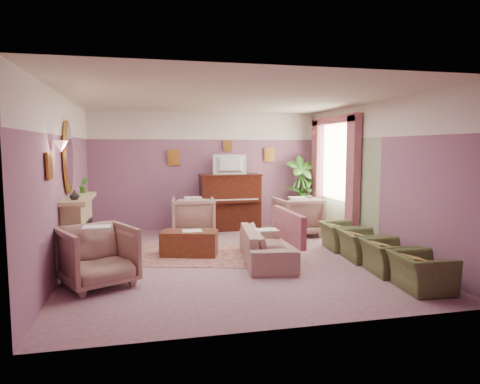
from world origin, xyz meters
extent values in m
cube|color=gray|center=(0.00, 0.00, 0.00)|extent=(5.50, 6.00, 0.01)
cube|color=beige|center=(0.00, 0.00, 2.80)|extent=(5.50, 6.00, 0.01)
cube|color=slate|center=(0.00, 3.00, 1.40)|extent=(5.50, 0.02, 2.80)
cube|color=slate|center=(0.00, -3.00, 1.40)|extent=(5.50, 0.02, 2.80)
cube|color=slate|center=(-2.75, 0.00, 1.40)|extent=(0.02, 6.00, 2.80)
cube|color=slate|center=(2.75, 0.00, 1.40)|extent=(0.02, 6.00, 2.80)
cube|color=silver|center=(0.00, 2.99, 2.47)|extent=(5.50, 0.01, 0.65)
cube|color=#99AD82|center=(2.73, 1.30, 1.07)|extent=(0.01, 3.00, 2.15)
cube|color=tan|center=(-2.59, 0.20, 0.55)|extent=(0.30, 1.40, 1.10)
cube|color=black|center=(-2.49, 0.20, 0.40)|extent=(0.18, 0.72, 0.68)
cube|color=#FF5906|center=(-2.45, 0.20, 0.22)|extent=(0.06, 0.54, 0.10)
cube|color=tan|center=(-2.56, 0.20, 1.12)|extent=(0.40, 1.55, 0.07)
cube|color=tan|center=(-2.39, 0.20, 0.01)|extent=(0.55, 1.50, 0.02)
ellipsoid|color=#AE7128|center=(-2.70, 0.20, 1.80)|extent=(0.04, 0.72, 1.20)
ellipsoid|color=white|center=(-2.67, 0.20, 1.80)|extent=(0.01, 0.60, 1.06)
cone|color=#FFAB97|center=(-2.62, -0.85, 1.98)|extent=(0.20, 0.20, 0.16)
cube|color=#37140C|center=(0.50, 2.68, 0.65)|extent=(1.40, 0.60, 1.30)
cube|color=#37140C|center=(0.50, 2.33, 0.72)|extent=(1.30, 0.12, 0.06)
cube|color=silver|center=(0.50, 2.33, 0.76)|extent=(1.20, 0.08, 0.02)
cube|color=#37140C|center=(0.50, 2.68, 1.31)|extent=(1.45, 0.65, 0.04)
imported|color=black|center=(0.50, 2.63, 1.60)|extent=(0.80, 0.12, 0.48)
cube|color=#AE7128|center=(-0.80, 2.96, 1.72)|extent=(0.30, 0.03, 0.38)
cube|color=#AE7128|center=(1.55, 2.96, 1.78)|extent=(0.26, 0.03, 0.34)
cube|color=#AE7128|center=(0.50, 2.96, 2.00)|extent=(0.22, 0.03, 0.26)
cube|color=#AE7128|center=(-2.71, -1.20, 1.72)|extent=(0.03, 0.28, 0.36)
cube|color=beige|center=(2.70, 1.55, 1.70)|extent=(0.03, 1.40, 1.80)
cube|color=#9A4D5C|center=(2.62, 0.63, 1.30)|extent=(0.16, 0.34, 2.60)
cube|color=#9A4D5C|center=(2.62, 2.47, 1.30)|extent=(0.16, 0.34, 2.60)
cube|color=#9A4D5C|center=(2.62, 1.55, 2.56)|extent=(0.16, 2.20, 0.16)
imported|color=#398327|center=(-2.55, 0.75, 1.29)|extent=(0.16, 0.16, 0.28)
imported|color=silver|center=(-2.55, -0.30, 1.23)|extent=(0.16, 0.16, 0.16)
cube|color=#985D57|center=(-0.64, 0.47, 0.01)|extent=(2.89, 2.40, 0.01)
cube|color=#572816|center=(-0.71, 0.39, 0.23)|extent=(1.10, 0.76, 0.45)
cube|color=silver|center=(-0.66, 0.39, 0.46)|extent=(0.35, 0.28, 0.01)
imported|color=#A07C6F|center=(0.54, -0.29, 0.39)|extent=(0.65, 1.94, 0.78)
cube|color=#9A4D5C|center=(0.94, -0.29, 0.60)|extent=(0.10, 1.47, 0.54)
imported|color=#A07C6F|center=(-0.44, 2.20, 0.48)|extent=(0.92, 0.92, 0.96)
imported|color=#A07C6F|center=(1.84, 1.68, 0.48)|extent=(0.92, 0.92, 0.96)
imported|color=#A07C6F|center=(-2.16, -1.03, 0.48)|extent=(0.92, 0.92, 0.96)
imported|color=#4F5831|center=(2.20, -2.22, 0.34)|extent=(0.56, 0.79, 0.68)
imported|color=#4F5831|center=(2.20, -1.40, 0.34)|extent=(0.56, 0.79, 0.68)
imported|color=#4F5831|center=(2.20, -0.58, 0.34)|extent=(0.56, 0.79, 0.68)
imported|color=#4F5831|center=(2.20, 0.24, 0.34)|extent=(0.56, 0.79, 0.68)
cylinder|color=white|center=(2.30, 2.56, 0.35)|extent=(0.52, 0.52, 0.70)
imported|color=#398327|center=(2.30, 2.56, 0.87)|extent=(0.30, 0.30, 0.34)
imported|color=#398327|center=(2.42, 2.46, 0.84)|extent=(0.16, 0.16, 0.28)
cylinder|color=#925B3F|center=(2.26, 2.58, 0.17)|extent=(0.34, 0.34, 0.34)
imported|color=#398327|center=(2.26, 2.58, 1.06)|extent=(0.76, 0.76, 1.44)
camera|label=1|loc=(-1.50, -7.25, 1.97)|focal=32.00mm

